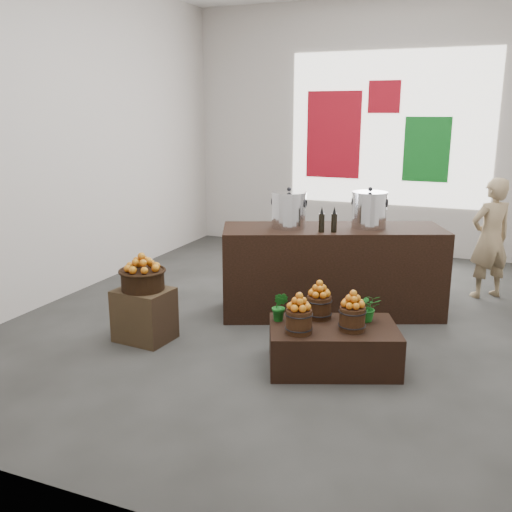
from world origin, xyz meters
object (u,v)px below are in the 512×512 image
at_px(display_table, 333,347).
at_px(stock_pot_left, 289,211).
at_px(counter, 332,271).
at_px(wicker_basket, 143,280).
at_px(crate, 144,315).
at_px(shopper, 490,238).
at_px(stock_pot_center, 369,211).

xyz_separation_m(display_table, stock_pot_left, (-0.86, 1.21, 1.00)).
height_order(counter, stock_pot_left, stock_pot_left).
bearing_deg(display_table, wicker_basket, 161.18).
bearing_deg(counter, stock_pot_left, -180.00).
distance_m(crate, display_table, 1.95).
bearing_deg(shopper, display_table, 27.76).
xyz_separation_m(display_table, counter, (-0.39, 1.41, 0.31)).
relative_size(crate, wicker_basket, 1.25).
bearing_deg(counter, stock_pot_center, -0.00).
height_order(crate, wicker_basket, wicker_basket).
xyz_separation_m(counter, stock_pot_center, (0.36, 0.15, 0.70)).
height_order(crate, stock_pot_left, stock_pot_left).
bearing_deg(stock_pot_center, stock_pot_left, -156.94).
bearing_deg(shopper, counter, 1.16).
relative_size(counter, stock_pot_center, 6.47).
bearing_deg(wicker_basket, stock_pot_left, 50.25).
height_order(display_table, counter, counter).
bearing_deg(crate, stock_pot_center, 40.92).
distance_m(wicker_basket, counter, 2.17).
bearing_deg(wicker_basket, stock_pot_center, 40.92).
xyz_separation_m(wicker_basket, stock_pot_center, (1.92, 1.66, 0.57)).
relative_size(counter, stock_pot_left, 6.47).
height_order(wicker_basket, display_table, wicker_basket).
bearing_deg(display_table, counter, 83.89).
distance_m(stock_pot_center, shopper, 1.80).
distance_m(display_table, stock_pot_left, 1.79).
relative_size(crate, display_table, 0.47).
distance_m(crate, stock_pot_center, 2.71).
distance_m(stock_pot_left, shopper, 2.64).
height_order(wicker_basket, stock_pot_left, stock_pot_left).
relative_size(display_table, shopper, 0.76).
distance_m(counter, shopper, 2.13).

